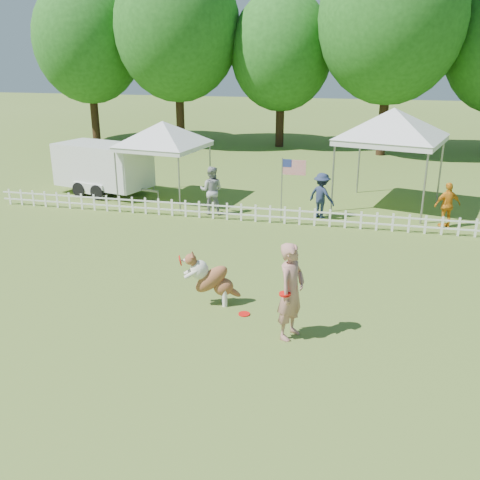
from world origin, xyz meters
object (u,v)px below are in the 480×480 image
at_px(dog, 212,279).
at_px(cargo_trailer, 103,168).
at_px(handler, 291,291).
at_px(frisbee_on_turf, 244,314).
at_px(canopy_tent_right, 390,160).
at_px(flag_pole, 282,190).
at_px(spectator_a, 211,190).
at_px(canopy_tent_left, 164,162).
at_px(spectator_c, 447,205).
at_px(spectator_b, 322,195).

xyz_separation_m(dog, cargo_trailer, (-7.16, 8.87, 0.39)).
height_order(handler, frisbee_on_turf, handler).
bearing_deg(canopy_tent_right, flag_pole, -127.26).
bearing_deg(canopy_tent_right, spectator_a, -143.14).
bearing_deg(dog, handler, -47.43).
bearing_deg(canopy_tent_left, spectator_c, 1.66).
relative_size(handler, flag_pole, 0.92).
bearing_deg(handler, cargo_trailer, 63.30).
xyz_separation_m(canopy_tent_right, spectator_c, (1.86, -2.11, -1.02)).
relative_size(spectator_a, spectator_b, 1.09).
distance_m(dog, spectator_c, 9.38).
distance_m(frisbee_on_turf, spectator_b, 7.89).
bearing_deg(handler, frisbee_on_turf, 78.43).
xyz_separation_m(dog, flag_pole, (0.47, 6.73, 0.45)).
bearing_deg(cargo_trailer, canopy_tent_left, 6.71).
xyz_separation_m(cargo_trailer, flag_pole, (7.63, -2.15, 0.06)).
height_order(handler, dog, handler).
bearing_deg(handler, flag_pole, 31.31).
height_order(dog, spectator_a, spectator_a).
xyz_separation_m(flag_pole, spectator_b, (1.28, 0.76, -0.31)).
xyz_separation_m(canopy_tent_left, canopy_tent_right, (8.36, 0.94, 0.29)).
bearing_deg(cargo_trailer, spectator_b, 5.58).
relative_size(handler, spectator_b, 1.27).
relative_size(spectator_b, spectator_c, 1.05).
relative_size(dog, spectator_b, 0.81).
xyz_separation_m(frisbee_on_turf, canopy_tent_right, (3.18, 9.74, 1.76)).
xyz_separation_m(canopy_tent_left, spectator_b, (6.13, -1.01, -0.70)).
relative_size(dog, frisbee_on_turf, 5.01).
bearing_deg(flag_pole, dog, -92.81).
bearing_deg(canopy_tent_left, flag_pole, -11.87).
bearing_deg(handler, spectator_b, 21.83).
relative_size(canopy_tent_left, spectator_a, 1.74).
xyz_separation_m(frisbee_on_turf, flag_pole, (-0.33, 7.03, 1.08)).
height_order(canopy_tent_left, flag_pole, canopy_tent_left).
relative_size(canopy_tent_left, spectator_b, 1.89).
relative_size(cargo_trailer, spectator_a, 2.74).
bearing_deg(spectator_a, canopy_tent_right, -162.81).
distance_m(canopy_tent_left, canopy_tent_right, 8.42).
xyz_separation_m(cargo_trailer, spectator_b, (8.91, -1.39, -0.24)).
height_order(frisbee_on_turf, spectator_a, spectator_a).
bearing_deg(spectator_c, frisbee_on_turf, 36.07).
bearing_deg(spectator_a, dog, 101.90).
distance_m(cargo_trailer, spectator_b, 9.03).
bearing_deg(canopy_tent_left, spectator_b, -1.19).
distance_m(canopy_tent_left, spectator_b, 6.25).
bearing_deg(spectator_a, canopy_tent_left, -37.13).
xyz_separation_m(spectator_a, spectator_c, (7.92, 0.30, -0.11)).
distance_m(handler, canopy_tent_right, 10.68).
height_order(canopy_tent_right, flag_pole, canopy_tent_right).
distance_m(canopy_tent_right, spectator_a, 6.59).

